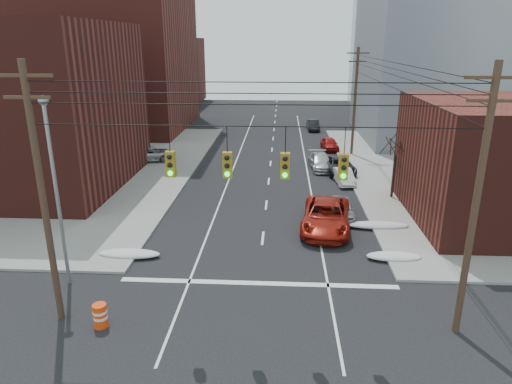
# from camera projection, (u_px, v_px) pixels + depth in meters

# --- Properties ---
(ground) EXTENTS (160.00, 160.00, 0.00)m
(ground) POSITION_uv_depth(u_px,v_px,m) (249.00, 372.00, 16.80)
(ground) COLOR black
(ground) RESTS_ON ground
(building_brick_tall) EXTENTS (24.00, 20.00, 30.00)m
(building_brick_tall) POSITION_uv_depth(u_px,v_px,m) (90.00, 12.00, 58.79)
(building_brick_tall) COLOR maroon
(building_brick_tall) RESTS_ON ground
(building_brick_far) EXTENTS (22.00, 18.00, 12.00)m
(building_brick_far) POSITION_uv_depth(u_px,v_px,m) (140.00, 71.00, 86.37)
(building_brick_far) COLOR #4E1D17
(building_brick_far) RESTS_ON ground
(building_office) EXTENTS (22.00, 20.00, 25.00)m
(building_office) POSITION_uv_depth(u_px,v_px,m) (463.00, 32.00, 53.31)
(building_office) COLOR gray
(building_office) RESTS_ON ground
(building_glass) EXTENTS (20.00, 18.00, 22.00)m
(building_glass) POSITION_uv_depth(u_px,v_px,m) (417.00, 44.00, 78.30)
(building_glass) COLOR gray
(building_glass) RESTS_ON ground
(utility_pole_left) EXTENTS (2.20, 0.28, 11.00)m
(utility_pole_left) POSITION_uv_depth(u_px,v_px,m) (42.00, 194.00, 18.27)
(utility_pole_left) COLOR #473323
(utility_pole_left) RESTS_ON ground
(utility_pole_right) EXTENTS (2.20, 0.28, 11.00)m
(utility_pole_right) POSITION_uv_depth(u_px,v_px,m) (476.00, 202.00, 17.35)
(utility_pole_right) COLOR #473323
(utility_pole_right) RESTS_ON ground
(utility_pole_far) EXTENTS (2.20, 0.28, 11.00)m
(utility_pole_far) POSITION_uv_depth(u_px,v_px,m) (355.00, 100.00, 46.70)
(utility_pole_far) COLOR #473323
(utility_pole_far) RESTS_ON ground
(traffic_signals) EXTENTS (17.00, 0.42, 2.02)m
(traffic_signals) POSITION_uv_depth(u_px,v_px,m) (256.00, 164.00, 17.34)
(traffic_signals) COLOR black
(traffic_signals) RESTS_ON ground
(street_light) EXTENTS (0.44, 0.44, 9.32)m
(street_light) POSITION_uv_depth(u_px,v_px,m) (54.00, 178.00, 21.24)
(street_light) COLOR gray
(street_light) RESTS_ON ground
(bare_tree) EXTENTS (2.09, 2.20, 4.93)m
(bare_tree) POSITION_uv_depth(u_px,v_px,m) (394.00, 170.00, 34.49)
(bare_tree) COLOR black
(bare_tree) RESTS_ON ground
(snow_nw) EXTENTS (3.50, 1.08, 0.42)m
(snow_nw) POSITION_uv_depth(u_px,v_px,m) (129.00, 254.00, 25.66)
(snow_nw) COLOR silver
(snow_nw) RESTS_ON ground
(snow_ne) EXTENTS (3.00, 1.08, 0.42)m
(snow_ne) POSITION_uv_depth(u_px,v_px,m) (394.00, 256.00, 25.33)
(snow_ne) COLOR silver
(snow_ne) RESTS_ON ground
(snow_east_far) EXTENTS (4.00, 1.08, 0.42)m
(snow_east_far) POSITION_uv_depth(u_px,v_px,m) (378.00, 225.00, 29.59)
(snow_east_far) COLOR silver
(snow_east_far) RESTS_ON ground
(red_pickup) EXTENTS (3.76, 6.77, 1.79)m
(red_pickup) POSITION_uv_depth(u_px,v_px,m) (326.00, 216.00, 29.26)
(red_pickup) COLOR maroon
(red_pickup) RESTS_ON ground
(parked_car_a) EXTENTS (1.56, 3.83, 1.30)m
(parked_car_a) POSITION_uv_depth(u_px,v_px,m) (342.00, 208.00, 31.35)
(parked_car_a) COLOR #AEADB2
(parked_car_a) RESTS_ON ground
(parked_car_b) EXTENTS (1.70, 3.90, 1.25)m
(parked_car_b) POSITION_uv_depth(u_px,v_px,m) (344.00, 176.00, 38.75)
(parked_car_b) COLOR white
(parked_car_b) RESTS_ON ground
(parked_car_c) EXTENTS (2.83, 5.36, 1.44)m
(parked_car_c) POSITION_uv_depth(u_px,v_px,m) (340.00, 166.00, 41.67)
(parked_car_c) COLOR black
(parked_car_c) RESTS_ON ground
(parked_car_d) EXTENTS (2.36, 4.98, 1.40)m
(parked_car_d) POSITION_uv_depth(u_px,v_px,m) (321.00, 162.00, 43.09)
(parked_car_d) COLOR #A9AAAE
(parked_car_d) RESTS_ON ground
(parked_car_e) EXTENTS (2.00, 4.13, 1.36)m
(parked_car_e) POSITION_uv_depth(u_px,v_px,m) (330.00, 144.00, 50.64)
(parked_car_e) COLOR maroon
(parked_car_e) RESTS_ON ground
(parked_car_f) EXTENTS (1.65, 4.29, 1.40)m
(parked_car_f) POSITION_uv_depth(u_px,v_px,m) (313.00, 125.00, 61.69)
(parked_car_f) COLOR black
(parked_car_f) RESTS_ON ground
(lot_car_a) EXTENTS (4.47, 2.06, 1.42)m
(lot_car_a) POSITION_uv_depth(u_px,v_px,m) (67.00, 185.00, 35.58)
(lot_car_a) COLOR silver
(lot_car_a) RESTS_ON sidewalk_nw
(lot_car_b) EXTENTS (5.67, 3.74, 1.45)m
(lot_car_b) POSITION_uv_depth(u_px,v_px,m) (149.00, 154.00, 45.39)
(lot_car_b) COLOR #A5A6AA
(lot_car_b) RESTS_ON sidewalk_nw
(lot_car_c) EXTENTS (4.54, 2.92, 1.22)m
(lot_car_c) POSITION_uv_depth(u_px,v_px,m) (40.00, 188.00, 35.22)
(lot_car_c) COLOR black
(lot_car_c) RESTS_ON sidewalk_nw
(lot_car_d) EXTENTS (4.55, 2.95, 1.44)m
(lot_car_d) POSITION_uv_depth(u_px,v_px,m) (45.00, 167.00, 40.54)
(lot_car_d) COLOR #B2B2B7
(lot_car_d) RESTS_ON sidewalk_nw
(construction_barrel) EXTENTS (0.80, 0.80, 1.06)m
(construction_barrel) POSITION_uv_depth(u_px,v_px,m) (100.00, 315.00, 19.33)
(construction_barrel) COLOR #F03F0C
(construction_barrel) RESTS_ON ground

